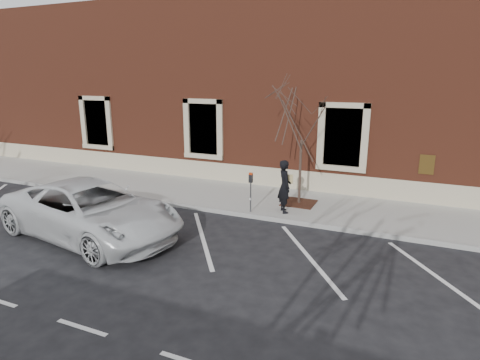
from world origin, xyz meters
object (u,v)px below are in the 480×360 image
at_px(man, 285,186).
at_px(parking_meter, 251,185).
at_px(sapling, 302,122).
at_px(white_truck, 91,210).

xyz_separation_m(man, parking_meter, (-1.04, -0.47, 0.05)).
distance_m(parking_meter, sapling, 2.85).
bearing_deg(man, white_truck, 97.12).
bearing_deg(man, sapling, -44.23).
bearing_deg(man, parking_meter, 81.02).
height_order(man, sapling, sapling).
xyz_separation_m(man, white_truck, (-4.71, -4.00, -0.23)).
height_order(parking_meter, white_truck, white_truck).
bearing_deg(sapling, white_truck, -133.90).
height_order(man, parking_meter, man).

